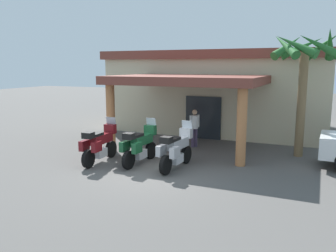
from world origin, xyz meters
The scene contains 7 objects.
ground_plane centered at (0.00, 0.00, 0.00)m, with size 80.00×80.00×0.00m, color #514F4C.
motel_building centered at (0.09, 9.16, 2.22)m, with size 12.05×11.35×4.35m.
motorcycle_maroon centered at (-2.29, 0.39, 0.70)m, with size 0.71×2.21×1.61m.
motorcycle_green centered at (-0.83, 0.80, 0.70)m, with size 0.73×2.21×1.61m.
motorcycle_silver centered at (0.63, 0.72, 0.70)m, with size 0.76×2.21×1.61m.
pedestrian centered at (0.17, 4.18, 0.97)m, with size 0.34×0.45×1.67m.
palm_tree_near_portico centered at (4.55, 4.23, 3.80)m, with size 2.63×2.64×5.02m.
Camera 1 is at (4.84, -10.18, 3.56)m, focal length 36.85 mm.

